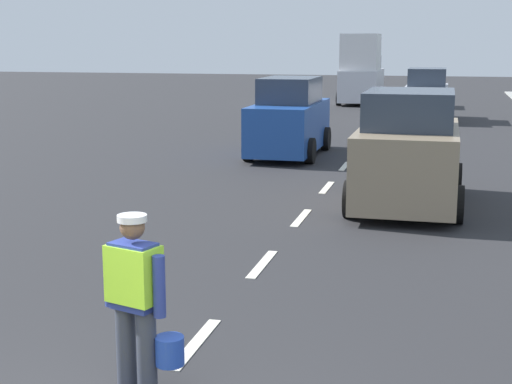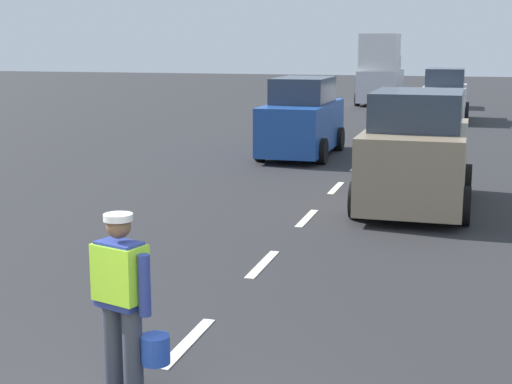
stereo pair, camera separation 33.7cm
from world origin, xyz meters
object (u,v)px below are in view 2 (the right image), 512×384
Objects in this scene: car_oncoming_second at (302,120)px; road_worker at (124,295)px; car_outgoing_far at (445,97)px; car_outgoing_ahead at (416,154)px; delivery_truck at (381,73)px.

road_worker is at bearing -83.56° from car_oncoming_second.
car_outgoing_far is at bearing 86.06° from road_worker.
delivery_truck is at bearing 98.38° from car_outgoing_ahead.
car_outgoing_ahead is 16.97m from car_outgoing_far.
delivery_truck is 18.50m from car_oncoming_second.
delivery_truck is 1.11× the size of car_outgoing_ahead.
car_outgoing_ahead is (1.90, 8.78, 0.11)m from road_worker.
car_oncoming_second is (-1.67, 14.80, 0.08)m from road_worker.
road_worker is 0.39× the size of car_oncoming_second.
road_worker is 0.41× the size of car_outgoing_far.
car_outgoing_ahead is at bearing 77.78° from road_worker.
delivery_truck is at bearing 90.13° from car_oncoming_second.
delivery_truck is 8.34m from car_outgoing_far.
car_oncoming_second is at bearing 96.44° from road_worker.
delivery_truck is (-1.71, 33.30, 0.68)m from road_worker.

